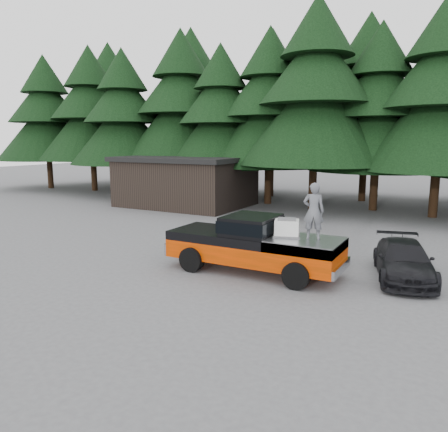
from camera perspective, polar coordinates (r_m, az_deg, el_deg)
The scene contains 8 objects.
ground at distance 15.19m, azimuth -1.77°, elevation -6.93°, with size 120.00×120.00×0.00m, color #515154.
pickup_truck at distance 14.73m, azimuth 3.90°, elevation -4.80°, with size 6.00×2.04×1.33m, color #DE3400, non-canonical shape.
truck_cab at distance 14.56m, azimuth 3.58°, elevation -1.10°, with size 1.66×1.90×0.59m, color black.
air_compressor at distance 14.17m, azimuth 8.19°, elevation -1.62°, with size 0.76×0.63×0.52m, color silver.
man_on_bed at distance 13.86m, azimuth 11.62°, elevation 0.65°, with size 0.65×0.43×1.78m, color #595B61.
parked_car at distance 15.19m, azimuth 22.41°, elevation -5.38°, with size 1.65×4.07×1.18m, color black.
utility_building at distance 29.62m, azimuth -4.98°, elevation 4.59°, with size 8.40×6.40×3.30m.
treeline at distance 30.69m, azimuth 16.12°, elevation 15.77°, with size 60.15×16.05×17.50m.
Camera 1 is at (7.41, -12.50, 4.41)m, focal length 35.00 mm.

